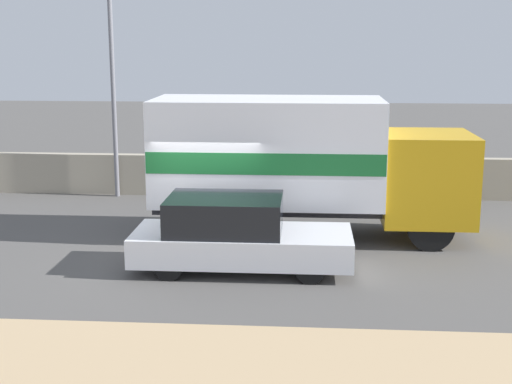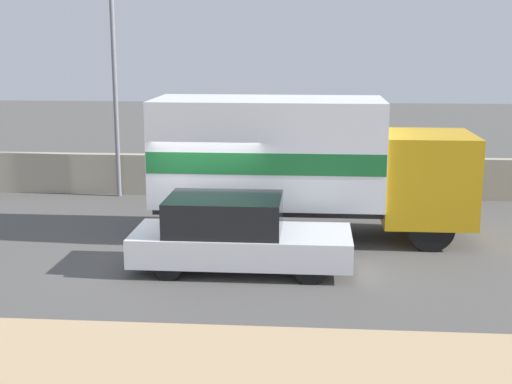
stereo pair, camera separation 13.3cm
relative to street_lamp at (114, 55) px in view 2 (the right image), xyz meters
name	(u,v)px [view 2 (the right image)]	position (x,y,z in m)	size (l,w,h in m)	color
ground_plane	(202,257)	(3.57, -6.14, -4.33)	(80.00, 80.00, 0.00)	#514F4C
stone_wall_backdrop	(234,176)	(3.57, 0.36, -3.70)	(60.00, 0.35, 1.26)	#A39984
street_lamp	(114,55)	(0.00, 0.00, 0.00)	(0.56, 0.28, 7.54)	slate
box_truck	(299,160)	(5.67, -4.19, -2.42)	(7.64, 2.51, 3.39)	gold
car_hatchback	(236,235)	(4.41, -6.88, -3.57)	(4.59, 1.84, 1.56)	silver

